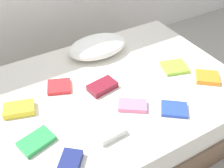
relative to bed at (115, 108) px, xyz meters
The scene contains 13 objects.
ground_plane 0.25m from the bed, ahead, with size 8.00×8.00×0.00m, color #9E998E.
bed is the anchor object (origin of this frame).
pillow 0.59m from the bed, 78.48° to the left, with size 0.56×0.36×0.15m, color white.
textbook_navy 0.84m from the bed, 140.49° to the right, with size 0.18×0.12×0.05m, color navy.
textbook_white 0.58m from the bed, 124.95° to the right, with size 0.19×0.13×0.05m, color white.
textbook_yellow 0.80m from the bed, behind, with size 0.22×0.14×0.05m, color yellow.
textbook_pink 0.39m from the bed, 93.44° to the right, with size 0.21×0.12×0.03m, color pink.
textbook_orange 0.81m from the bed, 24.19° to the right, with size 0.19×0.16×0.04m, color orange.
textbook_blue 0.58m from the bed, 63.73° to the right, with size 0.19×0.15×0.03m, color #2847B7.
textbook_lime 0.62m from the bed, ahead, with size 0.21×0.19×0.03m, color #8CC638.
textbook_maroon 0.30m from the bed, behind, with size 0.22×0.13×0.05m, color maroon.
textbook_red 0.52m from the bed, 153.73° to the left, with size 0.18×0.17×0.03m, color red.
textbook_green 0.82m from the bed, 161.73° to the right, with size 0.22×0.14×0.04m, color green.
Camera 1 is at (-0.89, -1.48, 1.96)m, focal length 44.99 mm.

